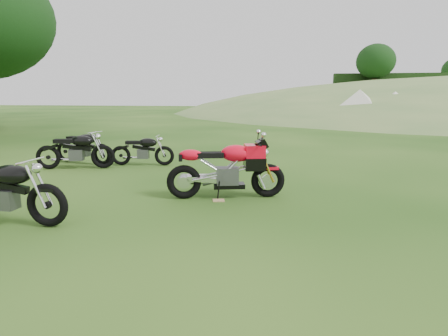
% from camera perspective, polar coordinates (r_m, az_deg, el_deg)
% --- Properties ---
extents(ground, '(120.00, 120.00, 0.00)m').
position_cam_1_polar(ground, '(5.61, -0.40, -9.34)').
color(ground, '#143D0D').
rests_on(ground, ground).
extents(sport_motorcycle, '(2.23, 1.04, 1.30)m').
position_cam_1_polar(sport_motorcycle, '(7.12, 0.35, 0.51)').
color(sport_motorcycle, red).
rests_on(sport_motorcycle, ground).
extents(plywood_board, '(0.26, 0.22, 0.02)m').
position_cam_1_polar(plywood_board, '(7.05, -0.83, -4.95)').
color(plywood_board, tan).
rests_on(plywood_board, ground).
extents(vintage_moto_a, '(2.08, 0.50, 1.09)m').
position_cam_1_polar(vintage_moto_a, '(6.61, -30.74, -2.83)').
color(vintage_moto_a, black).
rests_on(vintage_moto_a, ground).
extents(vintage_moto_b, '(1.96, 0.88, 1.00)m').
position_cam_1_polar(vintage_moto_b, '(11.51, -20.73, 3.11)').
color(vintage_moto_b, black).
rests_on(vintage_moto_b, ground).
extents(vintage_moto_c, '(2.04, 0.94, 1.05)m').
position_cam_1_polar(vintage_moto_c, '(10.74, -21.73, 2.64)').
color(vintage_moto_c, black).
rests_on(vintage_moto_c, ground).
extents(vintage_moto_d, '(1.75, 0.63, 0.90)m').
position_cam_1_polar(vintage_moto_d, '(10.72, -12.33, 2.77)').
color(vintage_moto_d, black).
rests_on(vintage_moto_d, ground).
extents(tent_mid, '(3.55, 3.55, 2.43)m').
position_cam_1_polar(tent_mid, '(26.87, 19.87, 8.88)').
color(tent_mid, silver).
rests_on(tent_mid, ground).
extents(tent_right, '(3.08, 3.08, 2.34)m').
position_cam_1_polar(tent_right, '(28.19, 24.50, 8.52)').
color(tent_right, white).
rests_on(tent_right, ground).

